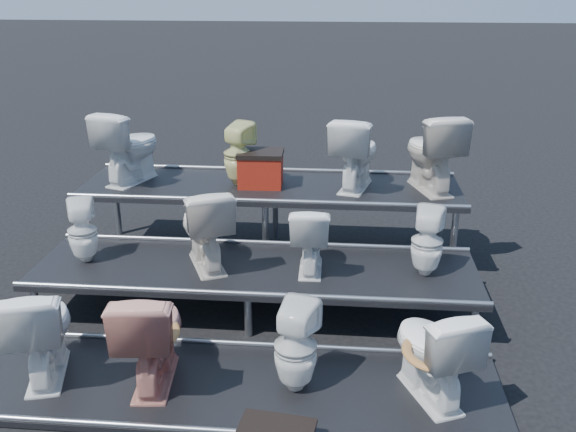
# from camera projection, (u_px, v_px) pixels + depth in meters

# --- Properties ---
(ground) EXTENTS (80.00, 80.00, 0.00)m
(ground) POSITION_uv_depth(u_px,v_px,m) (256.00, 310.00, 6.26)
(ground) COLOR black
(ground) RESTS_ON ground
(tier_front) EXTENTS (4.20, 1.20, 0.06)m
(tier_front) POSITION_uv_depth(u_px,v_px,m) (233.00, 387.00, 5.04)
(tier_front) COLOR black
(tier_front) RESTS_ON ground
(tier_mid) EXTENTS (4.20, 1.20, 0.46)m
(tier_mid) POSITION_uv_depth(u_px,v_px,m) (255.00, 289.00, 6.18)
(tier_mid) COLOR black
(tier_mid) RESTS_ON ground
(tier_back) EXTENTS (4.20, 1.20, 0.86)m
(tier_back) POSITION_uv_depth(u_px,v_px,m) (271.00, 221.00, 7.32)
(tier_back) COLOR black
(tier_back) RESTS_ON ground
(toilet_0) EXTENTS (0.66, 0.90, 0.82)m
(toilet_0) POSITION_uv_depth(u_px,v_px,m) (41.00, 329.00, 5.01)
(toilet_0) COLOR white
(toilet_0) RESTS_ON tier_front
(toilet_1) EXTENTS (0.55, 0.87, 0.85)m
(toilet_1) POSITION_uv_depth(u_px,v_px,m) (151.00, 333.00, 4.94)
(toilet_1) COLOR tan
(toilet_1) RESTS_ON tier_front
(toilet_2) EXTENTS (0.41, 0.42, 0.73)m
(toilet_2) POSITION_uv_depth(u_px,v_px,m) (296.00, 347.00, 4.86)
(toilet_2) COLOR white
(toilet_2) RESTS_ON tier_front
(toilet_3) EXTENTS (0.72, 0.90, 0.80)m
(toilet_3) POSITION_uv_depth(u_px,v_px,m) (432.00, 350.00, 4.76)
(toilet_3) COLOR white
(toilet_3) RESTS_ON tier_front
(toilet_4) EXTENTS (0.36, 0.36, 0.62)m
(toilet_4) POSITION_uv_depth(u_px,v_px,m) (82.00, 231.00, 6.13)
(toilet_4) COLOR white
(toilet_4) RESTS_ON tier_mid
(toilet_5) EXTENTS (0.72, 0.90, 0.80)m
(toilet_5) POSITION_uv_depth(u_px,v_px,m) (205.00, 226.00, 6.00)
(toilet_5) COLOR beige
(toilet_5) RESTS_ON tier_mid
(toilet_6) EXTENTS (0.38, 0.65, 0.65)m
(toilet_6) POSITION_uv_depth(u_px,v_px,m) (310.00, 237.00, 5.94)
(toilet_6) COLOR white
(toilet_6) RESTS_ON tier_mid
(toilet_7) EXTENTS (0.36, 0.36, 0.65)m
(toilet_7) POSITION_uv_depth(u_px,v_px,m) (427.00, 242.00, 5.85)
(toilet_7) COLOR white
(toilet_7) RESTS_ON tier_mid
(toilet_8) EXTENTS (0.70, 0.91, 0.82)m
(toilet_8) POSITION_uv_depth(u_px,v_px,m) (129.00, 146.00, 7.16)
(toilet_8) COLOR white
(toilet_8) RESTS_ON tier_back
(toilet_9) EXTENTS (0.42, 0.43, 0.70)m
(toilet_9) POSITION_uv_depth(u_px,v_px,m) (238.00, 154.00, 7.08)
(toilet_9) COLOR beige
(toilet_9) RESTS_ON tier_back
(toilet_10) EXTENTS (0.62, 0.87, 0.80)m
(toilet_10) POSITION_uv_depth(u_px,v_px,m) (355.00, 152.00, 6.95)
(toilet_10) COLOR white
(toilet_10) RESTS_ON tier_back
(toilet_11) EXTENTS (0.71, 0.94, 0.86)m
(toilet_11) POSITION_uv_depth(u_px,v_px,m) (432.00, 152.00, 6.87)
(toilet_11) COLOR beige
(toilet_11) RESTS_ON tier_back
(red_crate) EXTENTS (0.49, 0.40, 0.34)m
(red_crate) POSITION_uv_depth(u_px,v_px,m) (261.00, 171.00, 7.10)
(red_crate) COLOR maroon
(red_crate) RESTS_ON tier_back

